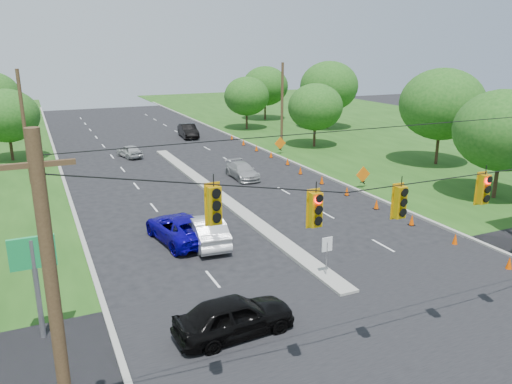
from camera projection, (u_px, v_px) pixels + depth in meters
name	position (u px, v px, depth m)	size (l,w,h in m)	color
ground	(412.00, 343.00, 18.60)	(160.00, 160.00, 0.00)	black
cross_street	(412.00, 343.00, 18.60)	(160.00, 14.00, 0.02)	black
curb_left	(64.00, 181.00, 40.83)	(0.25, 110.00, 0.16)	gray
curb_right	(283.00, 159.00, 48.82)	(0.25, 110.00, 0.16)	gray
median	(218.00, 195.00, 36.95)	(1.00, 34.00, 0.18)	gray
median_sign	(327.00, 249.00, 23.43)	(0.55, 0.06, 2.05)	gray
signal_span	(445.00, 226.00, 16.30)	(25.60, 0.32, 9.00)	#422D1C
utility_pole_far_left	(25.00, 128.00, 38.61)	(0.28, 0.28, 9.00)	#422D1C
utility_pole_far_right	(282.00, 106.00, 52.87)	(0.28, 0.28, 9.00)	#422D1C
cone_0	(509.00, 263.00, 24.56)	(0.32, 0.32, 0.70)	#E54800
cone_1	(455.00, 239.00, 27.62)	(0.32, 0.32, 0.70)	#E54800
cone_2	(412.00, 220.00, 30.68)	(0.32, 0.32, 0.70)	#E54800
cone_3	(376.00, 204.00, 33.74)	(0.32, 0.32, 0.70)	#E54800
cone_4	(347.00, 191.00, 36.80)	(0.32, 0.32, 0.70)	#E54800
cone_5	(322.00, 180.00, 39.86)	(0.32, 0.32, 0.70)	#E54800
cone_6	(300.00, 170.00, 42.92)	(0.32, 0.32, 0.70)	#E54800
cone_7	(288.00, 161.00, 46.21)	(0.32, 0.32, 0.70)	#E54800
cone_8	(271.00, 154.00, 49.27)	(0.32, 0.32, 0.70)	#E54800
cone_9	(256.00, 148.00, 52.33)	(0.32, 0.32, 0.70)	#E54800
cone_10	(243.00, 142.00, 55.39)	(0.32, 0.32, 0.70)	#E54800
cone_11	(232.00, 137.00, 58.45)	(0.32, 0.32, 0.70)	#E54800
work_sign_1	(363.00, 175.00, 38.30)	(1.27, 0.58, 1.37)	black
work_sign_2	(280.00, 144.00, 50.53)	(1.27, 0.58, 1.37)	black
tree_5	(7.00, 116.00, 46.80)	(5.88, 5.88, 6.86)	black
tree_7	(503.00, 131.00, 34.81)	(6.72, 6.72, 7.84)	black
tree_8	(442.00, 104.00, 44.96)	(7.56, 7.56, 8.82)	black
tree_9	(315.00, 107.00, 53.42)	(5.88, 5.88, 6.86)	black
tree_10	(329.00, 86.00, 64.98)	(7.56, 7.56, 8.82)	black
tree_11	(265.00, 86.00, 73.19)	(6.72, 6.72, 7.84)	black
tree_12	(247.00, 96.00, 64.87)	(5.88, 5.88, 6.86)	black
black_sedan	(234.00, 316.00, 18.89)	(1.88, 4.68, 1.60)	black
white_sedan	(206.00, 230.00, 27.72)	(1.68, 4.81, 1.59)	silver
blue_pickup	(180.00, 228.00, 28.14)	(2.51, 5.45, 1.51)	#0B008F
silver_car_far	(242.00, 171.00, 41.54)	(1.79, 4.41, 1.28)	#979797
silver_car_oncoming	(129.00, 151.00, 49.35)	(1.49, 3.71, 1.26)	#A8A8A8
dark_car_receding	(188.00, 131.00, 59.97)	(1.71, 4.90, 1.62)	black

